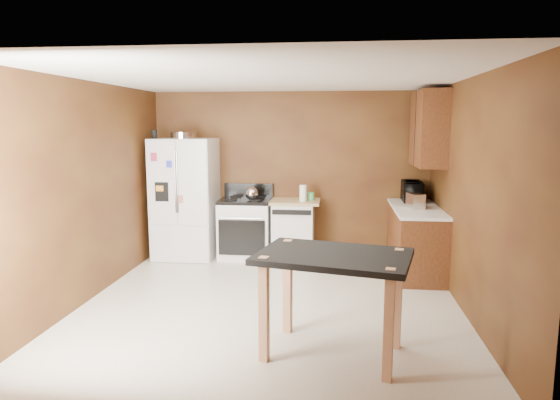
% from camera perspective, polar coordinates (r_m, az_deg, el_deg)
% --- Properties ---
extents(floor, '(4.50, 4.50, 0.00)m').
position_cam_1_polar(floor, '(5.77, -1.03, -11.73)').
color(floor, silver).
rests_on(floor, ground).
extents(ceiling, '(4.50, 4.50, 0.00)m').
position_cam_1_polar(ceiling, '(5.43, -1.11, 13.83)').
color(ceiling, white).
rests_on(ceiling, ground).
extents(wall_back, '(4.20, 0.00, 4.20)m').
position_cam_1_polar(wall_back, '(7.68, 1.16, 2.99)').
color(wall_back, brown).
rests_on(wall_back, ground).
extents(wall_front, '(4.20, 0.00, 4.20)m').
position_cam_1_polar(wall_front, '(3.28, -6.31, -4.82)').
color(wall_front, brown).
rests_on(wall_front, ground).
extents(wall_left, '(0.00, 4.50, 4.50)m').
position_cam_1_polar(wall_left, '(6.10, -21.01, 0.93)').
color(wall_left, brown).
rests_on(wall_left, ground).
extents(wall_right, '(0.00, 4.50, 4.50)m').
position_cam_1_polar(wall_right, '(5.59, 20.81, 0.27)').
color(wall_right, brown).
rests_on(wall_right, ground).
extents(roasting_pan, '(0.38, 0.38, 0.09)m').
position_cam_1_polar(roasting_pan, '(7.55, -11.02, 7.27)').
color(roasting_pan, silver).
rests_on(roasting_pan, refrigerator).
extents(pen_cup, '(0.09, 0.09, 0.13)m').
position_cam_1_polar(pen_cup, '(7.59, -14.17, 7.30)').
color(pen_cup, black).
rests_on(pen_cup, refrigerator).
extents(kettle, '(0.19, 0.19, 0.19)m').
position_cam_1_polar(kettle, '(7.36, -3.26, 0.74)').
color(kettle, silver).
rests_on(kettle, gas_range).
extents(paper_towel, '(0.13, 0.13, 0.24)m').
position_cam_1_polar(paper_towel, '(7.29, 2.65, 0.77)').
color(paper_towel, white).
rests_on(paper_towel, dishwasher).
extents(green_canister, '(0.14, 0.14, 0.12)m').
position_cam_1_polar(green_canister, '(7.42, 3.53, 0.43)').
color(green_canister, '#44B363').
rests_on(green_canister, dishwasher).
extents(toaster, '(0.23, 0.31, 0.20)m').
position_cam_1_polar(toaster, '(6.87, 15.22, -0.10)').
color(toaster, silver).
rests_on(toaster, right_cabinets).
extents(microwave, '(0.33, 0.49, 0.27)m').
position_cam_1_polar(microwave, '(7.45, 14.89, 0.86)').
color(microwave, black).
rests_on(microwave, right_cabinets).
extents(refrigerator, '(0.90, 0.80, 1.80)m').
position_cam_1_polar(refrigerator, '(7.65, -10.76, 0.18)').
color(refrigerator, white).
rests_on(refrigerator, ground).
extents(gas_range, '(0.76, 0.68, 1.10)m').
position_cam_1_polar(gas_range, '(7.57, -3.93, -3.15)').
color(gas_range, white).
rests_on(gas_range, ground).
extents(dishwasher, '(0.78, 0.63, 0.89)m').
position_cam_1_polar(dishwasher, '(7.50, 1.53, -3.32)').
color(dishwasher, white).
rests_on(dishwasher, ground).
extents(right_cabinets, '(0.63, 1.58, 2.45)m').
position_cam_1_polar(right_cabinets, '(7.02, 15.65, -0.70)').
color(right_cabinets, brown).
rests_on(right_cabinets, ground).
extents(island, '(1.44, 1.11, 0.92)m').
position_cam_1_polar(island, '(4.36, 6.12, -7.84)').
color(island, black).
rests_on(island, ground).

